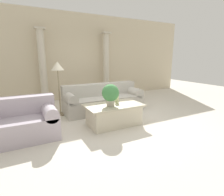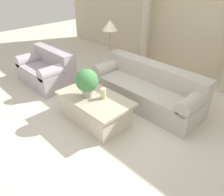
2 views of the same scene
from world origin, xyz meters
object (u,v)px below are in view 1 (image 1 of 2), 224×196
at_px(coffee_table, 114,114).
at_px(potted_plant, 110,93).
at_px(loveseat, 20,122).
at_px(sofa_long, 103,100).
at_px(floor_lamp, 58,71).

height_order(coffee_table, potted_plant, potted_plant).
height_order(loveseat, coffee_table, loveseat).
bearing_deg(sofa_long, potted_plant, -107.02).
distance_m(sofa_long, floor_lamp, 1.55).
bearing_deg(floor_lamp, sofa_long, -8.07).
distance_m(coffee_table, potted_plant, 0.55).
bearing_deg(floor_lamp, coffee_table, -53.43).
bearing_deg(floor_lamp, loveseat, -131.49).
relative_size(coffee_table, potted_plant, 2.69).
relative_size(loveseat, potted_plant, 2.78).
height_order(potted_plant, floor_lamp, floor_lamp).
distance_m(sofa_long, potted_plant, 1.35).
bearing_deg(sofa_long, coffee_table, -102.50).
bearing_deg(potted_plant, floor_lamp, 122.16).
distance_m(sofa_long, coffee_table, 1.19).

